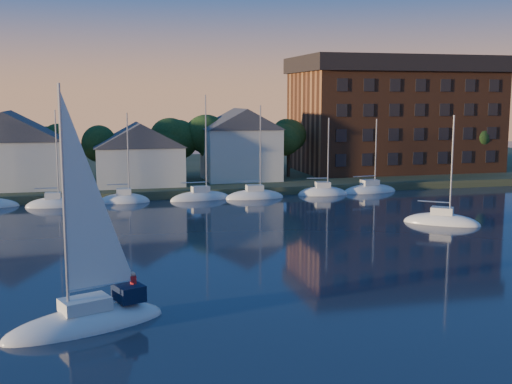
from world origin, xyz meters
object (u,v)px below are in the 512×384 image
object	(u,v)px
clubhouse_west	(9,149)
drifting_sailboat_right	(442,223)
hero_sailboat	(88,316)
clubhouse_centre	(139,153)
clubhouse_east	(241,143)
condo_block	(394,113)

from	to	relation	value
clubhouse_west	drifting_sailboat_right	size ratio (longest dim) A/B	1.16
clubhouse_west	drifting_sailboat_right	distance (m)	52.72
hero_sailboat	drifting_sailboat_right	bearing A→B (deg)	-169.33
clubhouse_centre	clubhouse_east	distance (m)	14.17
clubhouse_east	hero_sailboat	xyz separation A→B (m)	(-20.52, -51.60, -5.41)
clubhouse_centre	condo_block	world-z (taller)	condo_block
drifting_sailboat_right	clubhouse_west	bearing A→B (deg)	-177.43
clubhouse_west	drifting_sailboat_right	bearing A→B (deg)	-34.72
clubhouse_west	clubhouse_east	world-z (taller)	clubhouse_east
clubhouse_west	hero_sailboat	distance (m)	51.76
clubhouse_east	clubhouse_west	bearing A→B (deg)	-178.09
clubhouse_west	clubhouse_east	size ratio (longest dim) A/B	1.30
hero_sailboat	drifting_sailboat_right	distance (m)	39.49
clubhouse_east	drifting_sailboat_right	distance (m)	34.01
clubhouse_centre	condo_block	xyz separation A→B (m)	(40.00, 7.95, 4.66)
hero_sailboat	clubhouse_west	bearing A→B (deg)	-100.45
condo_block	hero_sailboat	world-z (taller)	condo_block
clubhouse_east	condo_block	world-z (taller)	condo_block
clubhouse_centre	clubhouse_east	xyz separation A→B (m)	(14.00, 2.00, 0.87)
condo_block	clubhouse_east	bearing A→B (deg)	-167.11
drifting_sailboat_right	clubhouse_centre	bearing A→B (deg)	170.47
condo_block	hero_sailboat	bearing A→B (deg)	-128.95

